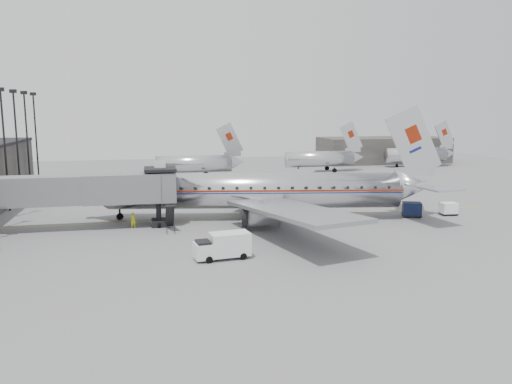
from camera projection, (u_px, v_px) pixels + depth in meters
ground at (249, 229)px, 53.10m from camera, size 160.00×160.00×0.00m
hangar at (383, 150)px, 119.83m from camera, size 30.00×12.00×6.00m
apron_line at (263, 216)px, 59.51m from camera, size 60.00×0.15×0.01m
jet_bridge at (87, 190)px, 52.49m from camera, size 21.00×6.20×7.10m
distant_aircraft_near at (195, 163)px, 92.78m from camera, size 16.39×3.20×10.26m
distant_aircraft_mid at (320, 158)px, 102.05m from camera, size 16.39×3.20×10.26m
distant_aircraft_far at (417, 154)px, 110.89m from camera, size 16.39×3.20×10.26m
airliner at (262, 191)px, 57.64m from camera, size 41.47×38.10×13.21m
service_van at (223, 245)px, 42.36m from camera, size 4.94×2.42×2.23m
baggage_cart_navy at (412, 209)px, 59.06m from camera, size 2.68×2.39×1.74m
baggage_cart_white at (448, 208)px, 60.09m from camera, size 2.01×1.58×1.51m
ramp_worker at (133, 220)px, 53.36m from camera, size 0.72×0.59×1.71m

